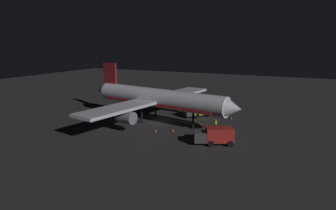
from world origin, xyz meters
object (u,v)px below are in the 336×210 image
at_px(baggage_truck, 216,136).
at_px(catering_truck, 198,111).
at_px(traffic_cone_near_left, 214,127).
at_px(ground_crew_worker, 216,124).
at_px(traffic_cone_far, 173,130).
at_px(traffic_cone_near_right, 156,131).
at_px(traffic_cone_under_wing, 231,118).
at_px(airliner, 156,99).

bearing_deg(baggage_truck, catering_truck, -151.04).
bearing_deg(traffic_cone_near_left, ground_crew_worker, 41.89).
bearing_deg(baggage_truck, traffic_cone_far, -109.44).
height_order(traffic_cone_near_right, traffic_cone_under_wing, same).
distance_m(ground_crew_worker, traffic_cone_near_left, 0.85).
height_order(airliner, ground_crew_worker, airliner).
relative_size(traffic_cone_near_right, traffic_cone_under_wing, 1.00).
height_order(traffic_cone_near_left, traffic_cone_under_wing, same).
bearing_deg(ground_crew_worker, catering_truck, -140.07).
bearing_deg(traffic_cone_under_wing, traffic_cone_near_right, -33.78).
relative_size(airliner, ground_crew_worker, 19.42).
xyz_separation_m(baggage_truck, traffic_cone_near_right, (-1.30, -10.71, -1.04)).
xyz_separation_m(airliner, traffic_cone_near_left, (-0.68, 11.22, -4.18)).
xyz_separation_m(catering_truck, traffic_cone_far, (11.59, -0.25, -0.95)).
distance_m(catering_truck, ground_crew_worker, 8.97).
bearing_deg(traffic_cone_under_wing, airliner, -57.69).
xyz_separation_m(traffic_cone_near_left, traffic_cone_under_wing, (-7.24, 1.31, 0.00)).
height_order(airliner, traffic_cone_near_right, airliner).
distance_m(ground_crew_worker, traffic_cone_far, 7.66).
bearing_deg(ground_crew_worker, traffic_cone_far, -51.87).
xyz_separation_m(airliner, traffic_cone_under_wing, (-7.92, 12.53, -4.18)).
bearing_deg(baggage_truck, traffic_cone_near_left, -161.76).
bearing_deg(airliner, traffic_cone_near_left, 93.48).
xyz_separation_m(baggage_truck, ground_crew_worker, (-7.64, -2.28, -0.41)).
height_order(baggage_truck, traffic_cone_near_left, baggage_truck).
xyz_separation_m(airliner, traffic_cone_far, (4.45, 5.60, -4.18)).
distance_m(airliner, traffic_cone_near_left, 11.99).
bearing_deg(airliner, traffic_cone_far, 51.49).
relative_size(catering_truck, traffic_cone_far, 10.21).
distance_m(catering_truck, traffic_cone_near_left, 8.45).
bearing_deg(airliner, traffic_cone_near_right, 27.48).
bearing_deg(airliner, catering_truck, 140.69).
bearing_deg(baggage_truck, airliner, -117.99).
height_order(catering_truck, traffic_cone_far, catering_truck).
relative_size(ground_crew_worker, traffic_cone_near_left, 3.16).
relative_size(traffic_cone_near_left, traffic_cone_near_right, 1.00).
bearing_deg(traffic_cone_under_wing, baggage_truck, 5.05).
xyz_separation_m(baggage_truck, traffic_cone_far, (-2.92, -8.28, -1.04)).
bearing_deg(traffic_cone_far, baggage_truck, 70.56).
xyz_separation_m(traffic_cone_near_right, traffic_cone_far, (-1.63, 2.43, 0.00)).
relative_size(ground_crew_worker, traffic_cone_near_right, 3.16).
xyz_separation_m(ground_crew_worker, traffic_cone_near_left, (-0.42, -0.38, -0.64)).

